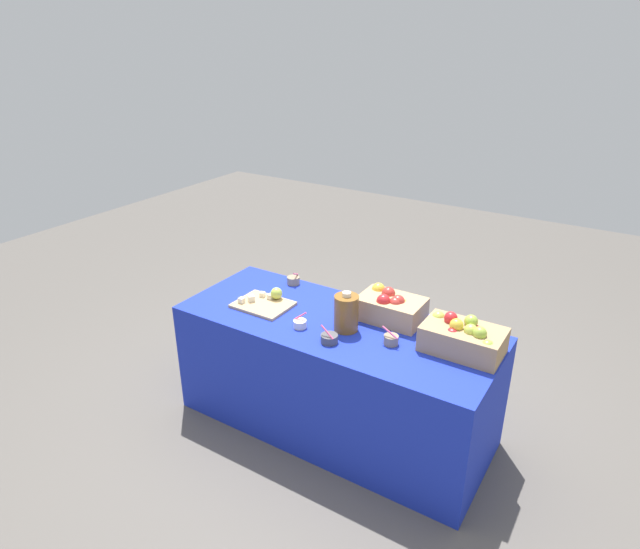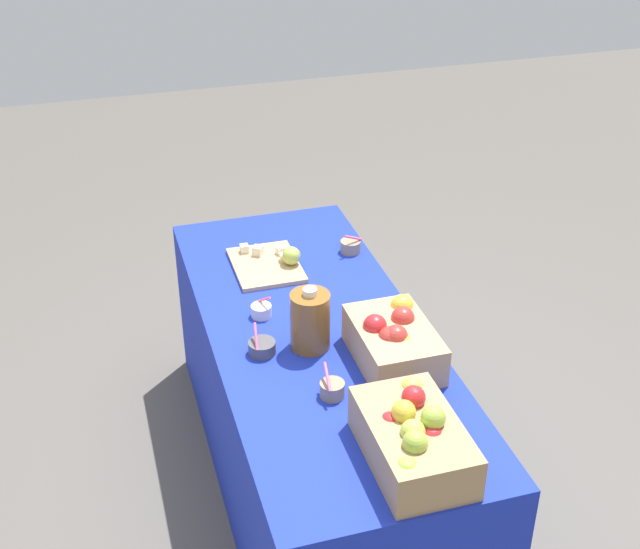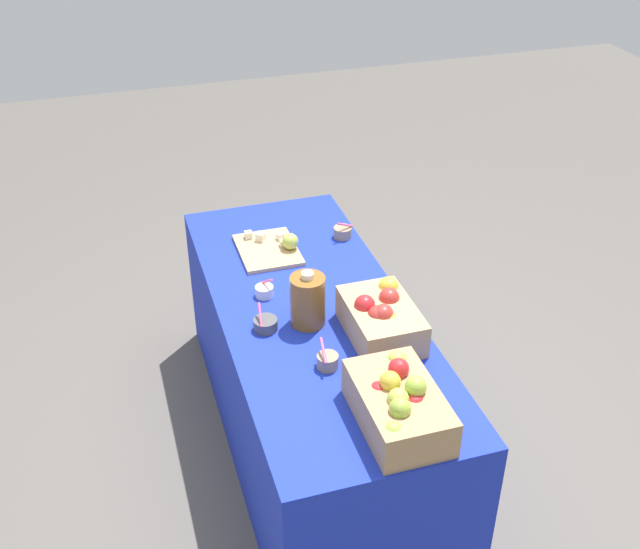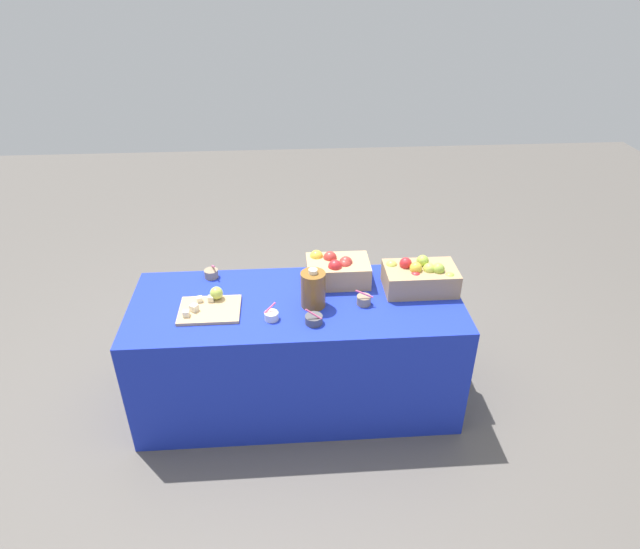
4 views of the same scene
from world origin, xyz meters
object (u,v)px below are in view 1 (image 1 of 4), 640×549
Objects in this scene: sample_bowl_mid at (300,324)px; sample_bowl_extra at (329,338)px; cutting_board_front at (265,302)px; sample_bowl_near at (293,280)px; sample_bowl_far at (391,340)px; apple_crate_middle at (391,306)px; cider_jug at (346,313)px; apple_crate_left at (463,338)px.

sample_bowl_mid is 0.90× the size of sample_bowl_extra.
cutting_board_front is 0.59m from sample_bowl_extra.
sample_bowl_near is (-0.03, 0.35, 0.01)m from cutting_board_front.
sample_bowl_extra is at bearing -151.01° from sample_bowl_far.
cider_jug is at bearing -122.44° from apple_crate_middle.
sample_bowl_mid is at bearing -19.13° from cutting_board_front.
sample_bowl_far is (0.89, -0.36, 0.00)m from sample_bowl_near.
apple_crate_left is 0.49m from apple_crate_middle.
sample_bowl_mid is (-0.39, -0.37, -0.06)m from apple_crate_middle.
sample_bowl_far is at bearing -63.55° from apple_crate_middle.
apple_crate_middle is 0.77m from sample_bowl_near.
cider_jug is (0.01, 0.17, 0.08)m from sample_bowl_extra.
apple_crate_middle is 0.78m from cutting_board_front.
apple_crate_left reaches higher than sample_bowl_near.
sample_bowl_extra reaches higher than sample_bowl_mid.
sample_bowl_mid is at bearing -136.77° from apple_crate_middle.
apple_crate_middle is 3.58× the size of sample_bowl_far.
apple_crate_middle is 3.83× the size of sample_bowl_near.
cider_jug reaches higher than apple_crate_middle.
cider_jug is (-0.64, -0.13, 0.02)m from apple_crate_left.
sample_bowl_far reaches higher than cutting_board_front.
sample_bowl_far is at bearing -21.81° from sample_bowl_near.
cider_jug is at bearing 178.18° from sample_bowl_far.
apple_crate_left reaches higher than sample_bowl_mid.
cutting_board_front is at bearing 179.50° from sample_bowl_far.
cutting_board_front is 0.58m from cider_jug.
sample_bowl_far is (-0.35, -0.14, -0.06)m from apple_crate_left.
cutting_board_front is 3.24× the size of sample_bowl_extra.
apple_crate_middle is (-0.48, 0.12, -0.00)m from apple_crate_left.
apple_crate_middle reaches higher than cutting_board_front.
sample_bowl_near is at bearing 169.88° from apple_crate_left.
cutting_board_front is 3.24× the size of sample_bowl_far.
sample_bowl_far is 0.44× the size of cider_jug.
apple_crate_middle reaches higher than sample_bowl_mid.
sample_bowl_extra is at bearing -16.63° from cutting_board_front.
apple_crate_middle is 0.29m from sample_bowl_far.
apple_crate_middle is at bearing -7.38° from sample_bowl_near.
sample_bowl_far is at bearing -1.82° from cider_jug.
cutting_board_front and sample_bowl_mid have the same top height.
apple_crate_left is at bearing 15.79° from sample_bowl_mid.
cutting_board_front is 0.35m from sample_bowl_near.
sample_bowl_extra reaches higher than sample_bowl_near.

